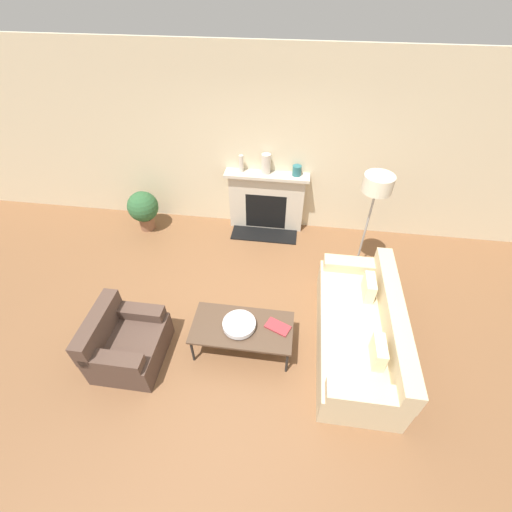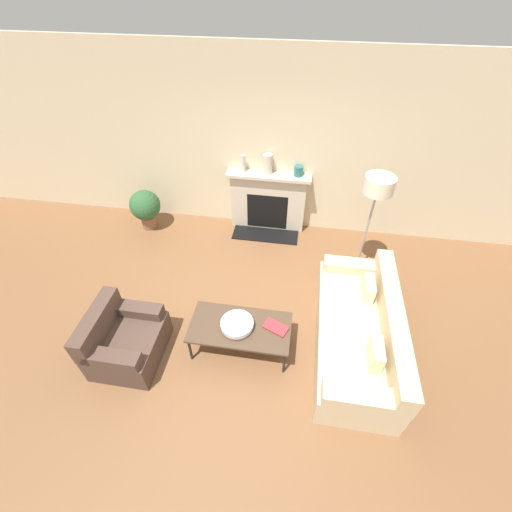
% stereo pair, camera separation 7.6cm
% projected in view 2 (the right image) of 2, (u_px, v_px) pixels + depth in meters
% --- Properties ---
extents(ground_plane, '(18.00, 18.00, 0.00)m').
position_uv_depth(ground_plane, '(245.00, 342.00, 4.42)').
color(ground_plane, brown).
extents(wall_back, '(18.00, 0.06, 2.90)m').
position_uv_depth(wall_back, '(273.00, 147.00, 5.36)').
color(wall_back, beige).
rests_on(wall_back, ground_plane).
extents(fireplace, '(1.39, 0.59, 1.06)m').
position_uv_depth(fireplace, '(268.00, 202.00, 5.89)').
color(fireplace, beige).
rests_on(fireplace, ground_plane).
extents(couch, '(0.91, 2.09, 0.78)m').
position_uv_depth(couch, '(359.00, 333.00, 4.18)').
color(couch, '#CCB78E').
rests_on(couch, ground_plane).
extents(armchair_near, '(0.77, 0.86, 0.74)m').
position_uv_depth(armchair_near, '(124.00, 341.00, 4.11)').
color(armchair_near, '#4C382D').
rests_on(armchair_near, ground_plane).
extents(coffee_table, '(1.22, 0.61, 0.42)m').
position_uv_depth(coffee_table, '(240.00, 328.00, 4.12)').
color(coffee_table, '#4C3828').
rests_on(coffee_table, ground_plane).
extents(bowl, '(0.39, 0.39, 0.09)m').
position_uv_depth(bowl, '(237.00, 324.00, 4.06)').
color(bowl, silver).
rests_on(bowl, coffee_table).
extents(book, '(0.33, 0.26, 0.02)m').
position_uv_depth(book, '(276.00, 327.00, 4.08)').
color(book, '#9E2D33').
rests_on(book, coffee_table).
extents(floor_lamp, '(0.39, 0.39, 1.65)m').
position_uv_depth(floor_lamp, '(377.00, 193.00, 4.43)').
color(floor_lamp, gray).
rests_on(floor_lamp, ground_plane).
extents(mantel_vase_left, '(0.07, 0.07, 0.28)m').
position_uv_depth(mantel_vase_left, '(243.00, 163.00, 5.48)').
color(mantel_vase_left, beige).
rests_on(mantel_vase_left, fireplace).
extents(mantel_vase_center_left, '(0.15, 0.15, 0.32)m').
position_uv_depth(mantel_vase_center_left, '(268.00, 164.00, 5.42)').
color(mantel_vase_center_left, beige).
rests_on(mantel_vase_center_left, fireplace).
extents(mantel_vase_center_right, '(0.14, 0.14, 0.16)m').
position_uv_depth(mantel_vase_center_right, '(299.00, 171.00, 5.42)').
color(mantel_vase_center_right, '#28666B').
rests_on(mantel_vase_center_right, fireplace).
extents(potted_plant, '(0.52, 0.52, 0.72)m').
position_uv_depth(potted_plant, '(145.00, 207.00, 5.94)').
color(potted_plant, brown).
rests_on(potted_plant, ground_plane).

